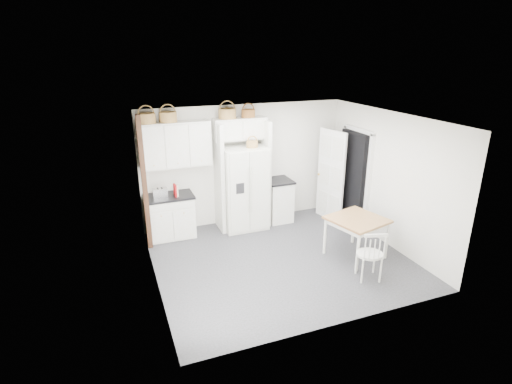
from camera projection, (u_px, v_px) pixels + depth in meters
name	position (u px, v px, depth m)	size (l,w,h in m)	color
floor	(281.00, 259.00, 7.42)	(4.50, 4.50, 0.00)	#282729
ceiling	(284.00, 119.00, 6.54)	(4.50, 4.50, 0.00)	white
wall_back	(244.00, 164.00, 8.74)	(4.50, 4.50, 0.00)	silver
wall_left	(151.00, 211.00, 6.22)	(4.00, 4.00, 0.00)	silver
wall_right	(388.00, 179.00, 7.74)	(4.00, 4.00, 0.00)	silver
refrigerator	(244.00, 188.00, 8.49)	(0.92, 0.74, 1.79)	silver
base_cab_left	(171.00, 217.00, 8.19)	(0.93, 0.59, 0.86)	beige
base_cab_right	(278.00, 201.00, 8.99)	(0.52, 0.62, 0.92)	beige
dining_table	(356.00, 237.00, 7.42)	(0.91, 0.91, 0.76)	brown
windsor_chair	(370.00, 254.00, 6.66)	(0.44, 0.40, 0.91)	beige
counter_left	(169.00, 196.00, 8.04)	(0.97, 0.63, 0.04)	black
counter_right	(278.00, 181.00, 8.83)	(0.56, 0.67, 0.04)	black
toaster	(160.00, 193.00, 7.88)	(0.28, 0.16, 0.20)	silver
cookbook_red	(175.00, 190.00, 7.96)	(0.04, 0.16, 0.25)	#9A090D
cookbook_cream	(177.00, 191.00, 7.98)	(0.03, 0.15, 0.22)	beige
basket_upper_a	(146.00, 118.00, 7.53)	(0.34, 0.34, 0.19)	olive
basket_upper_b	(168.00, 117.00, 7.66)	(0.34, 0.34, 0.20)	olive
basket_bridge_a	(227.00, 114.00, 8.06)	(0.36, 0.36, 0.20)	olive
basket_bridge_b	(248.00, 113.00, 8.22)	(0.29, 0.29, 0.16)	brown
basket_fridge_b	(252.00, 144.00, 8.14)	(0.24, 0.24, 0.13)	olive
upper_cabinet	(175.00, 145.00, 7.88)	(1.40, 0.34, 0.90)	beige
bridge_cabinet	(240.00, 129.00, 8.26)	(1.12, 0.34, 0.45)	beige
fridge_panel_left	(219.00, 178.00, 8.30)	(0.08, 0.60, 2.30)	beige
fridge_panel_right	(265.00, 173.00, 8.65)	(0.08, 0.60, 2.30)	beige
trim_post	(144.00, 185.00, 7.43)	(0.09, 0.09, 2.60)	black
doorway_void	(353.00, 178.00, 8.68)	(0.18, 0.85, 2.05)	black
door_slab	(331.00, 176.00, 8.85)	(0.80, 0.04, 2.05)	white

